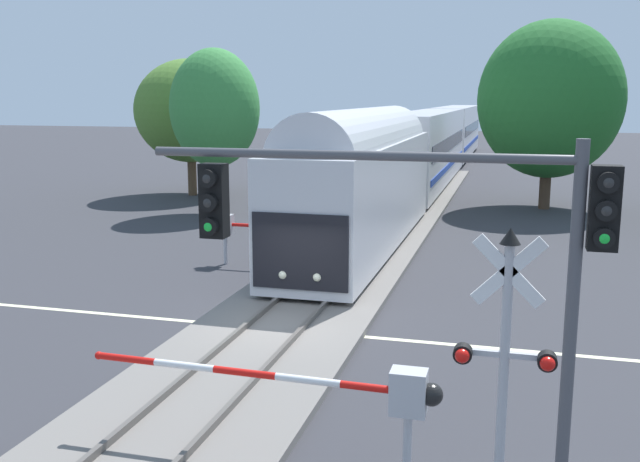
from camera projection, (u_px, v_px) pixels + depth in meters
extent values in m
plane|color=#333338|center=(281.00, 329.00, 18.44)|extent=(220.00, 220.00, 0.00)
cube|color=beige|center=(281.00, 329.00, 18.44)|extent=(44.00, 0.20, 0.01)
cube|color=slate|center=(281.00, 326.00, 18.43)|extent=(4.40, 80.00, 0.18)
cube|color=#56514C|center=(255.00, 318.00, 18.58)|extent=(0.10, 80.00, 0.14)
cube|color=#56514C|center=(308.00, 322.00, 18.21)|extent=(0.10, 80.00, 0.14)
cube|color=silver|center=(362.00, 193.00, 27.42)|extent=(3.00, 16.37, 3.90)
cube|color=black|center=(300.00, 252.00, 19.75)|extent=(2.76, 0.08, 2.15)
cylinder|color=silver|center=(362.00, 145.00, 27.08)|extent=(2.76, 14.74, 2.76)
sphere|color=#F4F2CC|center=(283.00, 275.00, 20.00)|extent=(0.24, 0.24, 0.24)
sphere|color=#F4F2CC|center=(317.00, 277.00, 19.74)|extent=(0.24, 0.24, 0.24)
cube|color=silver|center=(427.00, 147.00, 47.01)|extent=(3.00, 23.27, 4.60)
cube|color=black|center=(450.00, 143.00, 46.56)|extent=(0.04, 20.94, 0.90)
cube|color=#193899|center=(450.00, 165.00, 46.83)|extent=(0.04, 21.41, 0.36)
cube|color=silver|center=(457.00, 130.00, 69.92)|extent=(3.00, 23.27, 4.60)
cube|color=black|center=(473.00, 127.00, 69.48)|extent=(0.04, 20.94, 0.90)
cube|color=#193899|center=(472.00, 142.00, 69.74)|extent=(0.04, 21.41, 0.36)
cylinder|color=#B7B7BC|center=(407.00, 446.00, 11.15)|extent=(0.14, 0.14, 1.10)
cube|color=#B7B7BC|center=(409.00, 392.00, 10.98)|extent=(0.56, 0.40, 0.70)
sphere|color=black|center=(431.00, 395.00, 10.89)|extent=(0.36, 0.36, 0.36)
cylinder|color=red|center=(374.00, 388.00, 11.12)|extent=(1.08, 0.12, 0.13)
cylinder|color=white|center=(308.00, 380.00, 11.39)|extent=(1.08, 0.12, 0.13)
cylinder|color=red|center=(245.00, 373.00, 11.67)|extent=(1.08, 0.12, 0.13)
cylinder|color=white|center=(184.00, 366.00, 11.94)|extent=(1.08, 0.12, 0.13)
cylinder|color=red|center=(127.00, 359.00, 12.22)|extent=(1.08, 0.12, 0.13)
sphere|color=red|center=(99.00, 355.00, 12.35)|extent=(0.14, 0.14, 0.14)
cylinder|color=#B2B2B7|center=(503.00, 388.00, 9.78)|extent=(0.14, 0.14, 4.00)
cube|color=white|center=(509.00, 271.00, 9.45)|extent=(0.98, 0.05, 0.98)
cube|color=white|center=(509.00, 271.00, 9.45)|extent=(0.98, 0.05, 0.98)
cube|color=#B2B2B7|center=(505.00, 355.00, 9.69)|extent=(1.10, 0.08, 0.08)
cylinder|color=black|center=(463.00, 353.00, 9.73)|extent=(0.26, 0.18, 0.26)
cylinder|color=black|center=(547.00, 361.00, 9.45)|extent=(0.26, 0.18, 0.26)
sphere|color=red|center=(462.00, 356.00, 9.64)|extent=(0.20, 0.20, 0.20)
sphere|color=red|center=(548.00, 364.00, 9.36)|extent=(0.20, 0.20, 0.20)
cone|color=black|center=(510.00, 236.00, 9.38)|extent=(0.28, 0.28, 0.22)
cylinder|color=#B7B7BC|center=(226.00, 249.00, 25.53)|extent=(0.14, 0.14, 1.10)
cube|color=#B7B7BC|center=(225.00, 224.00, 25.37)|extent=(0.56, 0.40, 0.70)
sphere|color=black|center=(216.00, 224.00, 25.46)|extent=(0.36, 0.36, 0.36)
cylinder|color=red|center=(238.00, 225.00, 25.24)|extent=(1.02, 0.12, 0.12)
cylinder|color=white|center=(266.00, 226.00, 24.97)|extent=(1.02, 0.12, 0.12)
cylinder|color=red|center=(293.00, 228.00, 24.71)|extent=(1.02, 0.12, 0.12)
cylinder|color=white|center=(322.00, 229.00, 24.45)|extent=(1.02, 0.12, 0.12)
cylinder|color=red|center=(351.00, 230.00, 24.19)|extent=(1.02, 0.12, 0.12)
sphere|color=red|center=(365.00, 231.00, 24.06)|extent=(0.14, 0.14, 0.14)
cylinder|color=#4C4C51|center=(568.00, 362.00, 8.75)|extent=(0.16, 0.16, 5.44)
cube|color=black|center=(604.00, 208.00, 8.32)|extent=(0.34, 0.26, 1.00)
sphere|color=#262626|center=(608.00, 182.00, 8.12)|extent=(0.20, 0.20, 0.20)
cylinder|color=black|center=(608.00, 183.00, 8.09)|extent=(0.24, 0.10, 0.24)
sphere|color=#262626|center=(606.00, 210.00, 8.18)|extent=(0.20, 0.20, 0.20)
cylinder|color=black|center=(606.00, 211.00, 8.15)|extent=(0.24, 0.10, 0.24)
sphere|color=green|center=(604.00, 238.00, 8.24)|extent=(0.20, 0.20, 0.20)
cylinder|color=black|center=(604.00, 238.00, 8.21)|extent=(0.24, 0.10, 0.24)
cylinder|color=#4C4C51|center=(353.00, 155.00, 8.99)|extent=(5.45, 0.12, 0.12)
cube|color=black|center=(214.00, 201.00, 9.61)|extent=(0.34, 0.26, 1.00)
sphere|color=#262626|center=(209.00, 178.00, 9.40)|extent=(0.20, 0.20, 0.20)
cylinder|color=black|center=(208.00, 178.00, 9.38)|extent=(0.24, 0.10, 0.24)
sphere|color=#262626|center=(210.00, 202.00, 9.46)|extent=(0.20, 0.20, 0.20)
cylinder|color=black|center=(209.00, 203.00, 9.44)|extent=(0.24, 0.10, 0.24)
sphere|color=green|center=(210.00, 226.00, 9.52)|extent=(0.20, 0.20, 0.20)
cylinder|color=black|center=(209.00, 226.00, 9.49)|extent=(0.24, 0.10, 0.24)
cylinder|color=brown|center=(192.00, 172.00, 43.23)|extent=(0.52, 0.52, 2.77)
ellipsoid|color=#4C7A2D|center=(190.00, 111.00, 42.55)|extent=(6.57, 6.57, 6.09)
cylinder|color=#4C3828|center=(217.00, 183.00, 36.42)|extent=(0.43, 0.43, 3.13)
ellipsoid|color=#38843D|center=(215.00, 108.00, 35.72)|extent=(4.50, 4.50, 5.88)
cylinder|color=#4C3828|center=(545.00, 184.00, 37.97)|extent=(0.59, 0.59, 2.69)
ellipsoid|color=#236628|center=(550.00, 100.00, 37.15)|extent=(7.44, 7.44, 8.14)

